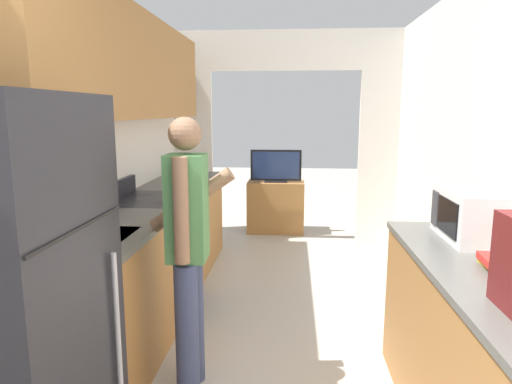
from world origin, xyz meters
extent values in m
cube|color=white|center=(-1.34, 1.66, 1.25)|extent=(0.06, 6.92, 2.50)
cube|color=#9E6B38|center=(-1.15, 2.65, 1.93)|extent=(0.32, 3.28, 0.80)
cube|color=white|center=(-1.19, 4.55, 1.02)|extent=(0.65, 0.06, 2.05)
cube|color=white|center=(1.19, 4.55, 1.02)|extent=(0.65, 0.06, 2.05)
cube|color=white|center=(0.00, 4.55, 2.27)|extent=(3.03, 0.06, 0.45)
cube|color=#9E6B38|center=(-1.01, 1.64, 0.43)|extent=(0.60, 1.26, 0.87)
cube|color=#565651|center=(-1.01, 1.63, 0.89)|extent=(0.62, 1.27, 0.03)
cube|color=#9E6B38|center=(-1.01, 3.64, 0.43)|extent=(0.60, 1.29, 0.87)
cube|color=#565651|center=(-1.01, 3.65, 0.89)|extent=(0.62, 1.31, 0.03)
cube|color=#9EA3A8|center=(-1.01, 1.53, 0.90)|extent=(0.42, 0.44, 0.00)
cube|color=#9E6B38|center=(1.01, 1.08, 0.43)|extent=(0.60, 1.84, 0.87)
cube|color=#565651|center=(1.01, 1.08, 0.89)|extent=(0.62, 1.86, 0.03)
cube|color=black|center=(-0.63, 0.63, 1.19)|extent=(0.01, 0.69, 0.01)
cylinder|color=#99999E|center=(-0.62, 0.86, 0.69)|extent=(0.02, 0.02, 0.66)
cube|color=black|center=(-1.00, 2.63, 0.45)|extent=(0.62, 0.73, 0.90)
cube|color=black|center=(-0.69, 2.63, 0.45)|extent=(0.01, 0.50, 0.27)
cylinder|color=#B7B7BC|center=(-0.67, 2.63, 0.68)|extent=(0.02, 0.59, 0.02)
cube|color=black|center=(-1.29, 2.63, 0.97)|extent=(0.04, 0.73, 0.14)
cylinder|color=#232328|center=(-0.88, 2.47, 0.90)|extent=(0.16, 0.16, 0.01)
cylinder|color=#232328|center=(-0.88, 2.79, 0.90)|extent=(0.16, 0.16, 0.01)
cylinder|color=#232328|center=(-1.13, 2.47, 0.90)|extent=(0.16, 0.16, 0.01)
cylinder|color=#232328|center=(-1.13, 2.79, 0.90)|extent=(0.16, 0.16, 0.01)
cylinder|color=#384266|center=(-0.47, 1.44, 0.39)|extent=(0.13, 0.13, 0.78)
cylinder|color=#384266|center=(-0.47, 1.61, 0.39)|extent=(0.13, 0.13, 0.78)
cube|color=#4C844C|center=(-0.47, 1.53, 1.07)|extent=(0.22, 0.22, 0.58)
cylinder|color=#8C664C|center=(-0.47, 1.38, 1.09)|extent=(0.08, 0.08, 0.55)
cylinder|color=#8C664C|center=(-0.48, 1.67, 1.09)|extent=(0.50, 0.09, 0.38)
sphere|color=#8C664C|center=(-0.47, 1.53, 1.47)|extent=(0.18, 0.18, 0.18)
cube|color=white|center=(1.11, 1.62, 1.04)|extent=(0.37, 0.49, 0.27)
cube|color=black|center=(0.92, 1.57, 1.04)|extent=(0.01, 0.30, 0.19)
cube|color=#38383D|center=(0.92, 1.79, 1.04)|extent=(0.01, 0.10, 0.20)
cube|color=red|center=(1.04, 1.11, 0.94)|extent=(0.21, 0.26, 0.03)
cube|color=#9E6B38|center=(-0.12, 5.08, 0.34)|extent=(0.74, 0.42, 0.67)
cube|color=black|center=(-0.12, 5.04, 0.68)|extent=(0.29, 0.16, 0.02)
cube|color=black|center=(-0.12, 5.04, 0.90)|extent=(0.66, 0.04, 0.40)
cube|color=navy|center=(-0.12, 5.02, 0.90)|extent=(0.61, 0.01, 0.35)
cube|color=#B7B7BC|center=(-1.00, 3.25, 0.90)|extent=(0.05, 0.22, 0.00)
cube|color=black|center=(-1.00, 3.09, 0.91)|extent=(0.03, 0.11, 0.02)
camera|label=1|loc=(0.10, -0.86, 1.59)|focal=32.00mm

